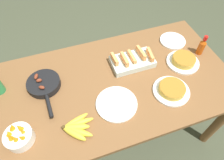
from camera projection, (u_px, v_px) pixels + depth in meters
name	position (u px, v px, depth m)	size (l,w,h in m)	color
ground_plane	(112.00, 128.00, 2.02)	(14.00, 14.00, 0.00)	#474C38
dining_table	(112.00, 90.00, 1.48)	(1.74, 0.91, 0.77)	brown
banana_bunch	(76.00, 128.00, 1.18)	(0.20, 0.19, 0.04)	yellow
melon_tray	(132.00, 61.00, 1.49)	(0.32, 0.18, 0.10)	silver
skillet	(44.00, 84.00, 1.36)	(0.23, 0.39, 0.08)	black
frittata_plate_center	(172.00, 90.00, 1.34)	(0.25, 0.25, 0.06)	white
frittata_plate_side	(183.00, 61.00, 1.50)	(0.24, 0.24, 0.06)	white
empty_plate_near_front	(173.00, 41.00, 1.66)	(0.21, 0.21, 0.02)	white
empty_plate_far_left	(117.00, 104.00, 1.29)	(0.27, 0.27, 0.02)	white
fruit_bowl_mango	(19.00, 137.00, 1.12)	(0.16, 0.16, 0.12)	white
hot_sauce_bottle	(202.00, 46.00, 1.53)	(0.05, 0.05, 0.17)	#C64C0F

